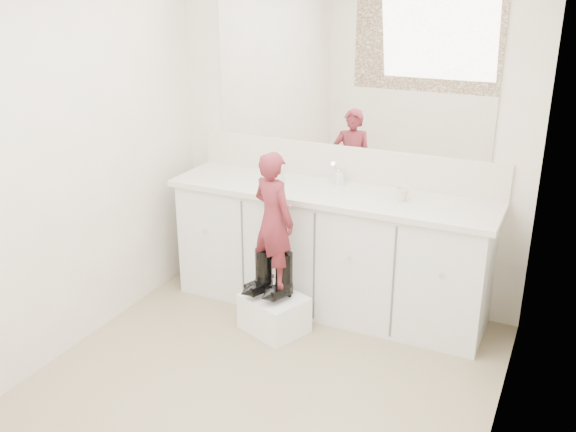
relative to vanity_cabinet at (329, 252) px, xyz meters
The scene contains 17 objects.
floor 1.30m from the vanity_cabinet, 90.00° to the right, with size 3.00×3.00×0.00m, color #847656.
wall_back 0.82m from the vanity_cabinet, 90.00° to the left, with size 2.60×2.60×0.00m, color beige.
wall_front 2.83m from the vanity_cabinet, 90.00° to the right, with size 2.60×2.60×0.00m, color beige.
wall_left 1.95m from the vanity_cabinet, 136.70° to the right, with size 3.00×3.00×0.00m, color beige.
wall_right 1.95m from the vanity_cabinet, 43.30° to the right, with size 3.00×3.00×0.00m, color beige.
vanity_cabinet is the anchor object (origin of this frame).
countertop 0.45m from the vanity_cabinet, 90.00° to the right, with size 2.28×0.58×0.04m, color beige.
backsplash 0.64m from the vanity_cabinet, 90.00° to the left, with size 2.28×0.03×0.25m, color beige.
mirror 1.24m from the vanity_cabinet, 90.00° to the left, with size 2.00×0.02×1.00m, color white.
faucet 0.54m from the vanity_cabinet, 90.00° to the left, with size 0.08×0.08×0.10m, color silver.
cup 0.71m from the vanity_cabinet, ahead, with size 0.09×0.09×0.09m, color beige.
soap_bottle 0.68m from the vanity_cabinet, behind, with size 0.08×0.08×0.17m, color beige.
step_stool 0.60m from the vanity_cabinet, 113.28° to the right, with size 0.40×0.33×0.25m, color white.
boot_left 0.55m from the vanity_cabinet, 120.46° to the right, with size 0.12×0.22×0.33m, color black, non-canonical shape.
boot_right 0.49m from the vanity_cabinet, 105.23° to the right, with size 0.12×0.22×0.33m, color black, non-canonical shape.
toddler 0.64m from the vanity_cabinet, 113.28° to the right, with size 0.33×0.22×0.90m, color #A63339.
toothbrush 0.69m from the vanity_cabinet, 105.79° to the right, with size 0.01×0.01×0.14m, color pink.
Camera 1 is at (1.52, -2.67, 2.28)m, focal length 40.00 mm.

